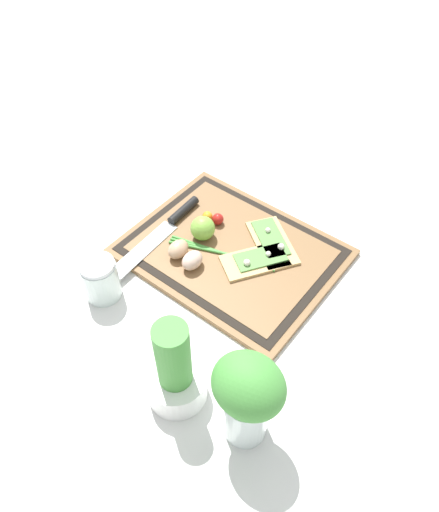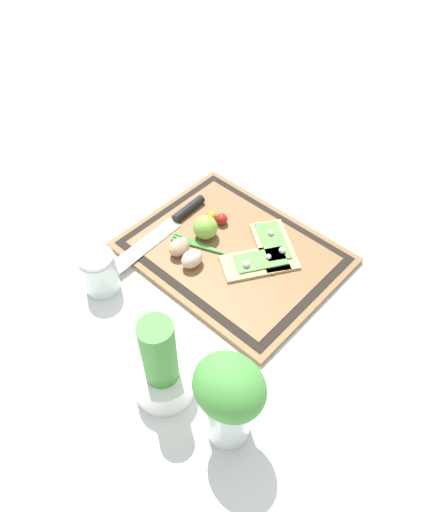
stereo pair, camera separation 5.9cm
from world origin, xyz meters
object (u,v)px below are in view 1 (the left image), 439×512
object	(u,v)px
egg_brown	(178,249)
cherry_tomato_yellow	(207,216)
pizza_slice_far	(257,260)
knife	(171,223)
cherry_tomato_red	(218,219)
herb_pot	(175,374)
lime	(203,228)
herb_glass	(248,396)
egg_pink	(192,260)
pizza_slice_near	(272,242)
sauce_jar	(101,281)

from	to	relation	value
egg_brown	cherry_tomato_yellow	bearing A→B (deg)	-80.75
pizza_slice_far	cherry_tomato_yellow	size ratio (longest dim) A/B	6.61
knife	egg_brown	bearing A→B (deg)	142.07
cherry_tomato_red	herb_pot	xyz separation A→B (m)	(-0.22, 0.40, 0.04)
egg_brown	cherry_tomato_red	xyz separation A→B (m)	(-0.01, -0.14, -0.01)
lime	herb_glass	bearing A→B (deg)	138.57
egg_pink	herb_pot	size ratio (longest dim) A/B	0.26
lime	herb_pot	distance (m)	0.40
egg_brown	egg_pink	world-z (taller)	same
herb_glass	herb_pot	bearing A→B (deg)	9.35
knife	egg_pink	distance (m)	0.15
pizza_slice_near	cherry_tomato_yellow	bearing A→B (deg)	11.19
cherry_tomato_red	egg_brown	bearing A→B (deg)	87.78
cherry_tomato_red	herb_glass	world-z (taller)	herb_glass
sauce_jar	egg_pink	bearing A→B (deg)	-123.07
pizza_slice_near	herb_pot	bearing A→B (deg)	99.73
egg_brown	cherry_tomato_yellow	distance (m)	0.13
pizza_slice_far	cherry_tomato_red	size ratio (longest dim) A/B	5.95
egg_pink	cherry_tomato_yellow	world-z (taller)	egg_pink
pizza_slice_far	sauce_jar	bearing A→B (deg)	51.57
knife	egg_brown	size ratio (longest dim) A/B	5.54
cherry_tomato_yellow	pizza_slice_near	bearing A→B (deg)	-168.81
egg_brown	herb_glass	bearing A→B (deg)	147.25
knife	pizza_slice_far	bearing A→B (deg)	-171.90
egg_brown	cherry_tomato_yellow	xyz separation A→B (m)	(0.02, -0.13, -0.01)
egg_brown	sauce_jar	size ratio (longest dim) A/B	0.54
lime	knife	bearing A→B (deg)	10.99
cherry_tomato_red	herb_glass	distance (m)	0.53
pizza_slice_near	sauce_jar	distance (m)	0.41
pizza_slice_far	knife	distance (m)	0.24
cherry_tomato_yellow	herb_glass	size ratio (longest dim) A/B	0.12
herb_glass	cherry_tomato_red	bearing A→B (deg)	-46.28
herb_pot	pizza_slice_far	bearing A→B (deg)	-79.13
egg_brown	cherry_tomato_red	world-z (taller)	egg_brown
herb_pot	sauce_jar	distance (m)	0.30
cherry_tomato_yellow	herb_glass	bearing A→B (deg)	136.38
lime	sauce_jar	world-z (taller)	sauce_jar
knife	lime	world-z (taller)	lime
pizza_slice_near	sauce_jar	xyz separation A→B (m)	(0.21, 0.34, 0.02)
lime	cherry_tomato_yellow	size ratio (longest dim) A/B	2.29
cherry_tomato_red	lime	bearing A→B (deg)	91.20
pizza_slice_far	egg_pink	xyz separation A→B (m)	(0.11, 0.10, 0.02)
pizza_slice_near	pizza_slice_far	size ratio (longest dim) A/B	1.05
pizza_slice_far	knife	size ratio (longest dim) A/B	0.56
herb_pot	lime	bearing A→B (deg)	-57.49
egg_pink	sauce_jar	distance (m)	0.21
egg_brown	herb_pot	distance (m)	0.34
cherry_tomato_yellow	pizza_slice_far	bearing A→B (deg)	168.49
egg_pink	cherry_tomato_red	xyz separation A→B (m)	(0.04, -0.15, -0.01)
pizza_slice_far	cherry_tomato_red	bearing A→B (deg)	-16.17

